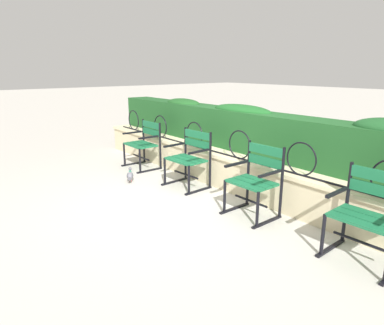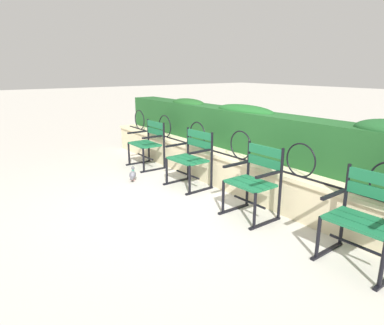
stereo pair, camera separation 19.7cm
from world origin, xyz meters
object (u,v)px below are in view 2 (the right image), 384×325
park_chair_leftmost (148,142)px  park_chair_centre_left (191,157)px  park_chair_rightmost (366,217)px  park_chair_centre_right (255,180)px  pigeon_near_chairs (133,175)px

park_chair_leftmost → park_chair_centre_left: 1.37m
park_chair_centre_left → park_chair_rightmost: park_chair_rightmost is taller
park_chair_rightmost → park_chair_centre_left: bearing=-180.0°
park_chair_leftmost → park_chair_rightmost: 4.13m
park_chair_leftmost → park_chair_rightmost: (4.13, 0.00, 0.01)m
park_chair_centre_left → park_chair_rightmost: bearing=0.0°
park_chair_leftmost → park_chair_centre_right: park_chair_centre_right is taller
park_chair_leftmost → park_chair_rightmost: size_ratio=0.97×
park_chair_leftmost → pigeon_near_chairs: 0.97m
park_chair_centre_left → pigeon_near_chairs: (-0.75, -0.65, -0.36)m
park_chair_leftmost → park_chair_rightmost: bearing=0.0°
park_chair_centre_left → park_chair_leftmost: bearing=180.0°
park_chair_rightmost → pigeon_near_chairs: size_ratio=3.34×
park_chair_rightmost → park_chair_centre_right: bearing=-178.4°
park_chair_rightmost → pigeon_near_chairs: 3.58m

